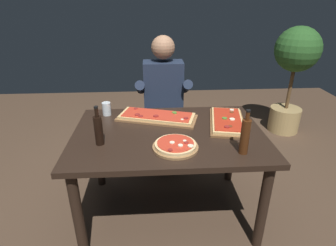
{
  "coord_description": "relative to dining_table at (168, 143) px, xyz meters",
  "views": [
    {
      "loc": [
        -0.12,
        -1.8,
        1.65
      ],
      "look_at": [
        0.0,
        0.05,
        0.79
      ],
      "focal_mm": 29.31,
      "sensor_mm": 36.0,
      "label": 1
    }
  ],
  "objects": [
    {
      "name": "potted_plant_corner",
      "position": [
        1.64,
        1.43,
        0.21
      ],
      "size": [
        0.54,
        0.54,
        1.34
      ],
      "color": "tan",
      "rests_on": "ground_plane"
    },
    {
      "name": "ground_plane",
      "position": [
        0.0,
        0.0,
        -0.64
      ],
      "size": [
        6.4,
        6.4,
        0.0
      ],
      "primitive_type": "plane",
      "color": "#4C3828"
    },
    {
      "name": "pizza_rectangular_front",
      "position": [
        -0.08,
        0.24,
        0.12
      ],
      "size": [
        0.68,
        0.43,
        0.05
      ],
      "color": "brown",
      "rests_on": "dining_table"
    },
    {
      "name": "diner_chair",
      "position": [
        -0.0,
        0.86,
        -0.16
      ],
      "size": [
        0.44,
        0.44,
        0.87
      ],
      "color": "#3D2B1E",
      "rests_on": "ground_plane"
    },
    {
      "name": "tumbler_near_camera",
      "position": [
        -0.5,
        0.35,
        0.15
      ],
      "size": [
        0.07,
        0.07,
        0.11
      ],
      "color": "silver",
      "rests_on": "dining_table"
    },
    {
      "name": "oil_bottle_amber",
      "position": [
        0.46,
        -0.32,
        0.22
      ],
      "size": [
        0.06,
        0.06,
        0.3
      ],
      "color": "#47230F",
      "rests_on": "dining_table"
    },
    {
      "name": "dining_table",
      "position": [
        0.0,
        0.0,
        0.0
      ],
      "size": [
        1.4,
        0.96,
        0.74
      ],
      "color": "black",
      "rests_on": "ground_plane"
    },
    {
      "name": "pizza_rectangular_left",
      "position": [
        0.47,
        0.12,
        0.12
      ],
      "size": [
        0.36,
        0.56,
        0.05
      ],
      "color": "brown",
      "rests_on": "dining_table"
    },
    {
      "name": "seated_diner",
      "position": [
        -0.0,
        0.74,
        0.1
      ],
      "size": [
        0.53,
        0.41,
        1.33
      ],
      "color": "#23232D",
      "rests_on": "ground_plane"
    },
    {
      "name": "wine_bottle_dark",
      "position": [
        -0.47,
        -0.15,
        0.21
      ],
      "size": [
        0.06,
        0.06,
        0.27
      ],
      "color": "black",
      "rests_on": "dining_table"
    },
    {
      "name": "pizza_round_far",
      "position": [
        0.03,
        -0.24,
        0.11
      ],
      "size": [
        0.3,
        0.3,
        0.05
      ],
      "color": "olive",
      "rests_on": "dining_table"
    }
  ]
}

